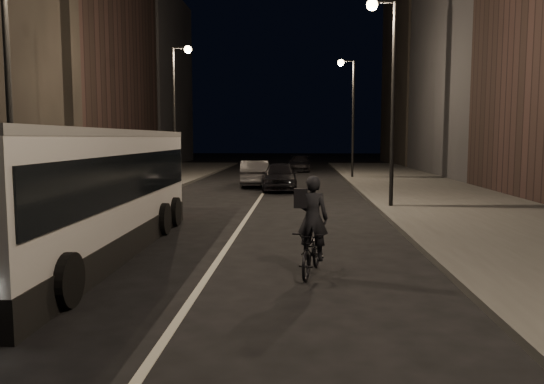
# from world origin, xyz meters

# --- Properties ---
(ground) EXTENTS (180.00, 180.00, 0.00)m
(ground) POSITION_xyz_m (0.00, 0.00, 0.00)
(ground) COLOR black
(ground) RESTS_ON ground
(sidewalk_right) EXTENTS (7.00, 70.00, 0.16)m
(sidewalk_right) POSITION_xyz_m (8.50, 14.00, 0.08)
(sidewalk_right) COLOR #383836
(sidewalk_right) RESTS_ON ground
(sidewalk_left) EXTENTS (7.00, 70.00, 0.16)m
(sidewalk_left) POSITION_xyz_m (-8.50, 14.00, 0.08)
(sidewalk_left) COLOR #383836
(sidewalk_left) RESTS_ON ground
(building_row_right) EXTENTS (8.00, 61.00, 21.00)m
(building_row_right) POSITION_xyz_m (16.00, 27.50, 10.50)
(building_row_right) COLOR black
(building_row_right) RESTS_ON ground
(building_row_left) EXTENTS (8.00, 61.00, 22.00)m
(building_row_left) POSITION_xyz_m (-16.00, 28.50, 11.00)
(building_row_left) COLOR black
(building_row_left) RESTS_ON ground
(streetlight_right_mid) EXTENTS (1.20, 0.44, 8.12)m
(streetlight_right_mid) POSITION_xyz_m (5.33, 12.00, 5.36)
(streetlight_right_mid) COLOR black
(streetlight_right_mid) RESTS_ON sidewalk_right
(streetlight_right_far) EXTENTS (1.20, 0.44, 8.12)m
(streetlight_right_far) POSITION_xyz_m (5.33, 28.00, 5.36)
(streetlight_right_far) COLOR black
(streetlight_right_far) RESTS_ON sidewalk_right
(streetlight_left_near) EXTENTS (1.20, 0.44, 8.12)m
(streetlight_left_near) POSITION_xyz_m (-5.33, 4.00, 5.36)
(streetlight_left_near) COLOR black
(streetlight_left_near) RESTS_ON sidewalk_left
(streetlight_left_far) EXTENTS (1.20, 0.44, 8.12)m
(streetlight_left_far) POSITION_xyz_m (-5.33, 22.00, 5.36)
(streetlight_left_far) COLOR black
(streetlight_left_far) RESTS_ON sidewalk_left
(city_bus) EXTENTS (2.86, 11.53, 3.09)m
(city_bus) POSITION_xyz_m (-3.33, 3.13, 1.68)
(city_bus) COLOR silver
(city_bus) RESTS_ON ground
(cyclist_on_bicycle) EXTENTS (0.99, 1.93, 2.13)m
(cyclist_on_bicycle) POSITION_xyz_m (2.19, 1.52, 0.71)
(cyclist_on_bicycle) COLOR black
(cyclist_on_bicycle) RESTS_ON ground
(car_near) EXTENTS (2.00, 4.68, 1.58)m
(car_near) POSITION_xyz_m (0.80, 19.66, 0.79)
(car_near) COLOR black
(car_near) RESTS_ON ground
(car_mid) EXTENTS (2.02, 4.80, 1.54)m
(car_mid) POSITION_xyz_m (-0.80, 22.09, 0.77)
(car_mid) COLOR #353538
(car_mid) RESTS_ON ground
(car_far) EXTENTS (2.08, 4.79, 1.37)m
(car_far) POSITION_xyz_m (1.86, 36.59, 0.69)
(car_far) COLOR black
(car_far) RESTS_ON ground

